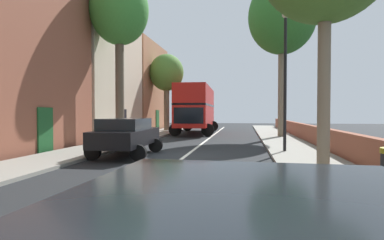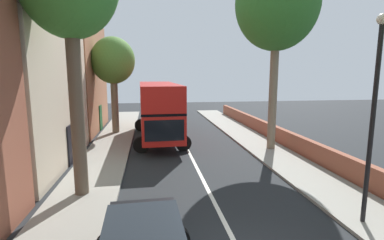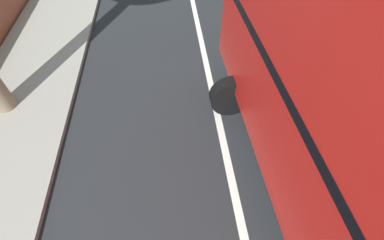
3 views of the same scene
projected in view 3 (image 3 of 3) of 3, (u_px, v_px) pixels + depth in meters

